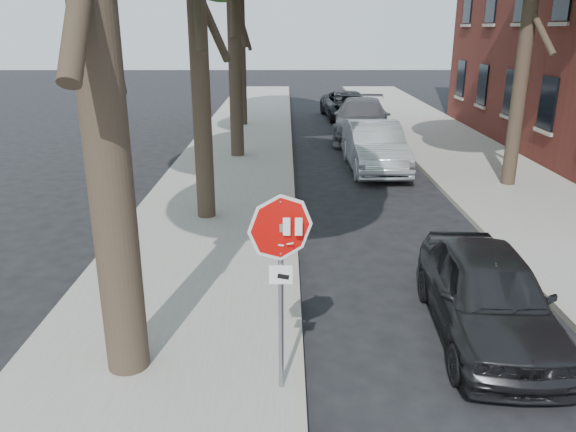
# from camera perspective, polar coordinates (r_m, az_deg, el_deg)

# --- Properties ---
(ground) EXTENTS (120.00, 120.00, 0.00)m
(ground) POSITION_cam_1_polar(r_m,az_deg,el_deg) (7.69, 4.80, -17.57)
(ground) COLOR black
(ground) RESTS_ON ground
(sidewalk_left) EXTENTS (4.00, 55.00, 0.12)m
(sidewalk_left) POSITION_cam_1_polar(r_m,az_deg,el_deg) (18.82, -5.92, 4.71)
(sidewalk_left) COLOR gray
(sidewalk_left) RESTS_ON ground
(sidewalk_right) EXTENTS (4.00, 55.00, 0.12)m
(sidewalk_right) POSITION_cam_1_polar(r_m,az_deg,el_deg) (19.87, 19.36, 4.49)
(sidewalk_right) COLOR gray
(sidewalk_right) RESTS_ON ground
(curb_left) EXTENTS (0.12, 55.00, 0.13)m
(curb_left) POSITION_cam_1_polar(r_m,az_deg,el_deg) (18.73, 0.36, 4.76)
(curb_left) COLOR #9E9384
(curb_left) RESTS_ON ground
(curb_right) EXTENTS (0.12, 55.00, 0.13)m
(curb_right) POSITION_cam_1_polar(r_m,az_deg,el_deg) (19.28, 13.59, 4.64)
(curb_right) COLOR #9E9384
(curb_right) RESTS_ON ground
(stop_sign) EXTENTS (0.76, 0.34, 2.61)m
(stop_sign) POSITION_cam_1_polar(r_m,az_deg,el_deg) (6.68, -0.75, -4.15)
(stop_sign) COLOR gray
(stop_sign) RESTS_ON sidewalk_left
(car_a) EXTENTS (1.87, 4.14, 1.38)m
(car_a) POSITION_cam_1_polar(r_m,az_deg,el_deg) (9.12, 19.62, -7.48)
(car_a) COLOR black
(car_a) RESTS_ON ground
(car_b) EXTENTS (1.76, 4.82, 1.58)m
(car_b) POSITION_cam_1_polar(r_m,az_deg,el_deg) (18.99, 8.79, 6.97)
(car_b) COLOR #AAAEB2
(car_b) RESTS_ON ground
(car_c) EXTENTS (3.01, 6.00, 1.67)m
(car_c) POSITION_cam_1_polar(r_m,az_deg,el_deg) (24.45, 7.49, 9.70)
(car_c) COLOR #4D4C51
(car_c) RESTS_ON ground
(car_d) EXTENTS (2.71, 5.21, 1.40)m
(car_d) POSITION_cam_1_polar(r_m,az_deg,el_deg) (30.08, 6.07, 11.13)
(car_d) COLOR black
(car_d) RESTS_ON ground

